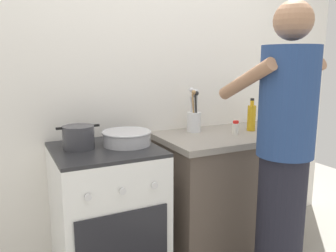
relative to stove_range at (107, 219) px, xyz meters
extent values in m
cube|color=silver|center=(0.55, 0.35, 0.80)|extent=(3.20, 0.10, 2.50)
cube|color=brown|center=(0.90, 0.00, -0.02)|extent=(0.96, 0.56, 0.86)
cube|color=gray|center=(0.90, 0.00, 0.43)|extent=(1.00, 0.60, 0.04)
cube|color=white|center=(0.00, 0.00, -0.01)|extent=(0.60, 0.60, 0.88)
cube|color=#232326|center=(0.00, 0.00, 0.44)|extent=(0.60, 0.60, 0.02)
cube|color=black|center=(0.00, -0.30, -0.03)|extent=(0.51, 0.01, 0.40)
cylinder|color=silver|center=(-0.18, -0.31, 0.29)|extent=(0.04, 0.01, 0.04)
cylinder|color=silver|center=(0.00, -0.31, 0.29)|extent=(0.04, 0.01, 0.04)
cylinder|color=silver|center=(0.18, -0.31, 0.29)|extent=(0.04, 0.01, 0.04)
cylinder|color=#38383D|center=(-0.14, 0.05, 0.52)|extent=(0.18, 0.18, 0.13)
cube|color=black|center=(-0.24, 0.05, 0.58)|extent=(0.04, 0.02, 0.01)
cube|color=black|center=(-0.04, 0.05, 0.58)|extent=(0.04, 0.02, 0.01)
cylinder|color=#B7B7BC|center=(0.14, 0.01, 0.49)|extent=(0.29, 0.29, 0.08)
torus|color=#B7B7BC|center=(0.14, 0.01, 0.53)|extent=(0.30, 0.30, 0.01)
cylinder|color=silver|center=(0.70, 0.17, 0.52)|extent=(0.10, 0.10, 0.14)
cylinder|color=silver|center=(0.69, 0.18, 0.60)|extent=(0.05, 0.04, 0.27)
sphere|color=silver|center=(0.69, 0.18, 0.75)|extent=(0.03, 0.03, 0.03)
cylinder|color=silver|center=(0.71, 0.17, 0.60)|extent=(0.01, 0.04, 0.26)
sphere|color=silver|center=(0.71, 0.17, 0.74)|extent=(0.03, 0.03, 0.03)
cylinder|color=#9E7547|center=(0.69, 0.15, 0.60)|extent=(0.03, 0.02, 0.25)
sphere|color=#9E7547|center=(0.69, 0.15, 0.73)|extent=(0.03, 0.03, 0.03)
cylinder|color=black|center=(0.71, 0.14, 0.59)|extent=(0.03, 0.01, 0.24)
sphere|color=black|center=(0.71, 0.14, 0.73)|extent=(0.03, 0.03, 0.03)
cylinder|color=#B7BABF|center=(0.72, 0.16, 0.60)|extent=(0.02, 0.04, 0.26)
sphere|color=#B7BABF|center=(0.72, 0.16, 0.74)|extent=(0.03, 0.03, 0.03)
cylinder|color=silver|center=(0.70, 0.16, 0.59)|extent=(0.05, 0.05, 0.23)
sphere|color=silver|center=(0.70, 0.16, 0.71)|extent=(0.03, 0.03, 0.03)
cylinder|color=silver|center=(0.92, -0.04, 0.49)|extent=(0.04, 0.04, 0.08)
cylinder|color=red|center=(0.92, -0.04, 0.54)|extent=(0.04, 0.04, 0.02)
cylinder|color=gold|center=(1.09, 0.01, 0.54)|extent=(0.06, 0.06, 0.18)
cylinder|color=gold|center=(1.09, 0.01, 0.65)|extent=(0.03, 0.03, 0.04)
cylinder|color=black|center=(1.09, 0.01, 0.68)|extent=(0.03, 0.03, 0.02)
cylinder|color=black|center=(0.82, -0.59, 0.00)|extent=(0.26, 0.26, 0.90)
cylinder|color=navy|center=(0.82, -0.59, 0.74)|extent=(0.30, 0.30, 0.58)
sphere|color=#A07254|center=(0.82, -0.59, 1.15)|extent=(0.20, 0.20, 0.20)
cylinder|color=#A07254|center=(0.65, -0.45, 0.85)|extent=(0.07, 0.41, 0.24)
cylinder|color=#A07254|center=(0.99, -0.45, 0.85)|extent=(0.07, 0.41, 0.24)
camera|label=1|loc=(-0.53, -1.91, 0.96)|focal=36.54mm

